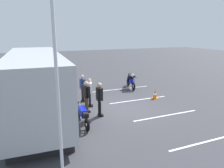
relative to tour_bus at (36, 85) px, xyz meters
name	(u,v)px	position (x,y,z in m)	size (l,w,h in m)	color
ground_plane	(122,110)	(-0.99, -4.46, -1.64)	(80.00, 80.00, 0.00)	#38383D
tour_bus	(36,85)	(0.00, 0.00, 0.00)	(9.39, 2.97, 3.25)	#B7BABF
spectator_far_left	(99,96)	(-1.42, -2.94, -0.56)	(0.58, 0.33, 1.81)	black
spectator_left	(86,94)	(-0.64, -2.47, -0.60)	(0.57, 0.39, 1.75)	#473823
spectator_centre	(90,90)	(0.23, -2.92, -0.64)	(0.58, 0.38, 1.69)	black
spectator_right	(83,86)	(1.27, -2.79, -0.62)	(0.57, 0.31, 1.72)	black
parked_motorcycle_silver	(83,115)	(-2.11, -1.88, -1.16)	(2.05, 0.58, 0.99)	black
stunt_motorcycle	(131,80)	(3.09, -7.16, -1.03)	(2.04, 0.69, 1.23)	black
flagpole	(57,93)	(-6.36, -0.14, 1.26)	(0.78, 0.36, 5.89)	silver
traffic_cone	(155,94)	(0.05, -7.34, -1.34)	(0.34, 0.34, 0.63)	orange
bay_line_a	(211,141)	(-5.62, -6.21, -1.64)	(0.11, 4.12, 0.01)	white
bay_line_b	(166,115)	(-2.70, -6.21, -1.64)	(0.11, 3.92, 0.01)	white
bay_line_c	(138,100)	(0.21, -6.21, -1.64)	(0.11, 4.06, 0.01)	white
bay_line_d	(120,89)	(3.13, -6.21, -1.64)	(0.11, 4.95, 0.01)	white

